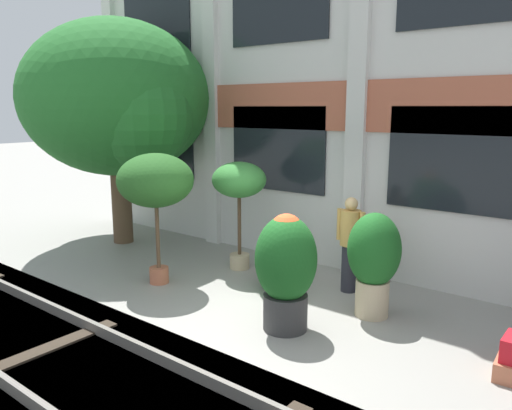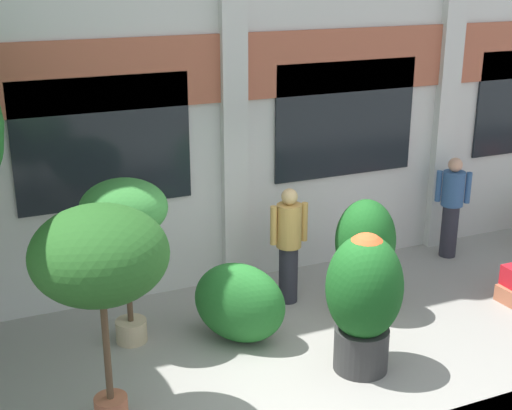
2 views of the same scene
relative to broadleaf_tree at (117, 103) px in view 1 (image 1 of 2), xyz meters
The scene contains 10 objects.
ground_plane 6.26m from the broadleaf_tree, 15.28° to the right, with size 80.00×80.00×0.00m, color gray.
apartment_facade 5.47m from the broadleaf_tree, 16.88° to the left, with size 14.59×0.64×7.43m.
rail_tracks 7.32m from the broadleaf_tree, 37.17° to the right, with size 22.23×2.80×0.43m.
broadleaf_tree is the anchor object (origin of this frame).
potted_plant_ribbed_drum 6.24m from the broadleaf_tree, 14.68° to the right, with size 0.86×0.86×1.66m.
potted_plant_stone_basin 6.78m from the broadleaf_tree, ahead, with size 0.78×0.78×1.58m.
potted_plant_tall_urn 3.71m from the broadleaf_tree, ahead, with size 1.03×1.03×2.08m.
potted_plant_terracotta_small 3.37m from the broadleaf_tree, 25.46° to the right, with size 1.32×1.32×2.31m.
resident_watching_tracks 6.09m from the broadleaf_tree, ahead, with size 0.53×0.34×1.62m.
topiary_hedge 5.34m from the broadleaf_tree, ahead, with size 1.18×0.70×1.01m, color #236B28.
Camera 1 is at (4.19, -5.47, 3.08)m, focal length 35.00 mm.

